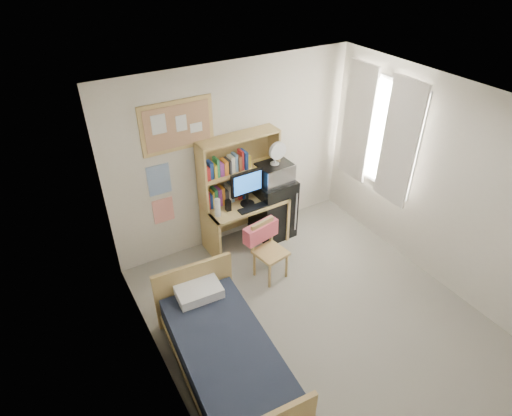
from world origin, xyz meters
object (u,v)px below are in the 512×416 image
mini_fridge (273,207)px  desk (246,223)px  speaker_left (228,205)px  speaker_right (266,193)px  desk_fan (275,154)px  bed (226,359)px  microwave (274,173)px  bulletin_board (177,126)px  monitor (247,188)px  desk_chair (271,252)px

mini_fridge → desk: bearing=-180.0°
desk → speaker_left: bearing=-168.7°
speaker_left → speaker_right: bearing=-0.0°
mini_fridge → desk_fan: 0.89m
speaker_right → bed: bearing=-132.3°
desk → bed: 2.24m
microwave → desk_fan: bearing=0.0°
bulletin_board → monitor: size_ratio=1.82×
desk → bed: bearing=-125.6°
mini_fridge → speaker_left: size_ratio=5.72×
desk_chair → microwave: size_ratio=1.75×
speaker_right → mini_fridge: bearing=21.5°
desk_chair → mini_fridge: bearing=46.0°
speaker_left → desk_fan: desk_fan is taller
speaker_left → desk_fan: bearing=3.5°
mini_fridge → speaker_left: 0.85m
mini_fridge → monitor: (-0.47, -0.08, 0.52)m
desk_chair → speaker_right: 0.92m
bulletin_board → speaker_right: bearing=-18.1°
desk_chair → speaker_right: bearing=53.1°
bed → speaker_right: bearing=52.6°
speaker_left → microwave: 0.82m
speaker_left → microwave: (0.77, 0.06, 0.26)m
mini_fridge → desk_fan: desk_fan is taller
desk_fan → microwave: bearing=0.0°
monitor → microwave: bearing=5.8°
speaker_left → desk_chair: bearing=-73.4°
bed → monitor: (1.27, 1.78, 0.74)m
bed → desk: bearing=59.4°
desk → speaker_right: size_ratio=6.70×
mini_fridge → microwave: size_ratio=1.99×
desk_chair → mini_fridge: size_ratio=0.88×
bulletin_board → microwave: (1.24, -0.30, -0.86)m
bulletin_board → speaker_right: 1.58m
desk → bed: size_ratio=0.65×
desk → desk_chair: bearing=-96.0°
monitor → speaker_left: bearing=180.0°
monitor → speaker_left: (-0.30, -0.01, -0.18)m
bulletin_board → desk_fan: size_ratio=3.00×
desk_chair → microwave: (0.54, 0.79, 0.65)m
bulletin_board → desk: (0.76, -0.29, -1.56)m
bulletin_board → microwave: size_ratio=2.01×
bulletin_board → mini_fridge: bearing=-12.6°
bed → speaker_right: (1.57, 1.79, 0.56)m
bed → desk_chair: bearing=45.1°
speaker_right → bulletin_board: bearing=160.8°
mini_fridge → desk_fan: (0.00, -0.02, 0.89)m
desk_chair → monitor: 0.93m
bed → desk_fan: size_ratio=5.74×
mini_fridge → desk_chair: bearing=-125.7°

